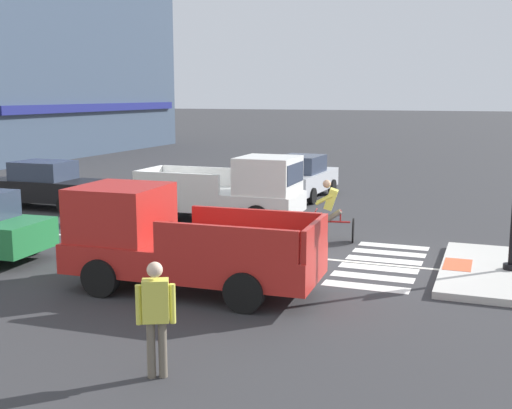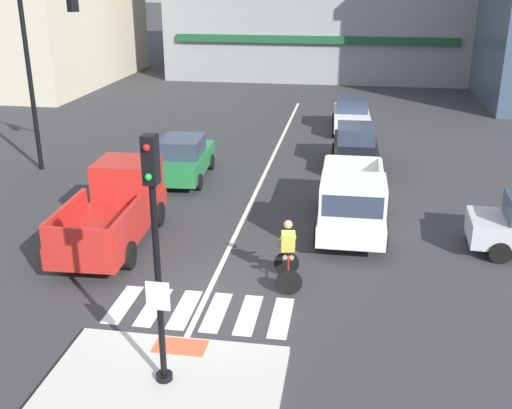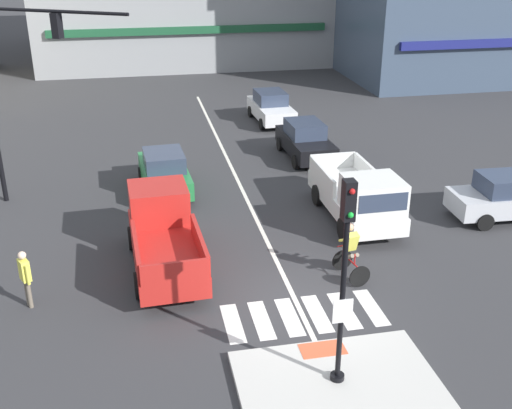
{
  "view_description": "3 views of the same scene",
  "coord_description": "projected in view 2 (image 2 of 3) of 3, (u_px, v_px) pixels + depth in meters",
  "views": [
    {
      "loc": [
        -14.56,
        -2.86,
        3.92
      ],
      "look_at": [
        -0.24,
        2.52,
        1.27
      ],
      "focal_mm": 44.67,
      "sensor_mm": 36.0,
      "label": 1
    },
    {
      "loc": [
        3.27,
        -12.65,
        7.42
      ],
      "look_at": [
        0.8,
        2.72,
        1.5
      ],
      "focal_mm": 42.87,
      "sensor_mm": 36.0,
      "label": 2
    },
    {
      "loc": [
        -4.01,
        -13.95,
        9.33
      ],
      "look_at": [
        -0.26,
        4.55,
        1.06
      ],
      "focal_mm": 43.6,
      "sensor_mm": 36.0,
      "label": 3
    }
  ],
  "objects": [
    {
      "name": "ground_plane",
      "position": [
        206.0,
        300.0,
        14.8
      ],
      "size": [
        300.0,
        300.0,
        0.0
      ],
      "primitive_type": "plane",
      "color": "#333335"
    },
    {
      "name": "traffic_island",
      "position": [
        165.0,
        382.0,
        11.69
      ],
      "size": [
        4.51,
        2.9,
        0.15
      ],
      "primitive_type": "cube",
      "color": "beige",
      "rests_on": "ground"
    },
    {
      "name": "tactile_pad_front",
      "position": [
        180.0,
        346.0,
        12.68
      ],
      "size": [
        1.1,
        0.6,
        0.01
      ],
      "primitive_type": "cube",
      "color": "#DB5B38",
      "rests_on": "traffic_island"
    },
    {
      "name": "signal_pole",
      "position": [
        156.0,
        242.0,
        10.63
      ],
      "size": [
        0.44,
        0.38,
        4.79
      ],
      "color": "black",
      "rests_on": "traffic_island"
    },
    {
      "name": "crosswalk_stripe_a",
      "position": [
        123.0,
        304.0,
        14.59
      ],
      "size": [
        0.44,
        1.8,
        0.01
      ],
      "primitive_type": "cube",
      "color": "silver",
      "rests_on": "ground"
    },
    {
      "name": "crosswalk_stripe_b",
      "position": [
        153.0,
        307.0,
        14.48
      ],
      "size": [
        0.44,
        1.8,
        0.01
      ],
      "primitive_type": "cube",
      "color": "silver",
      "rests_on": "ground"
    },
    {
      "name": "crosswalk_stripe_c",
      "position": [
        185.0,
        309.0,
        14.37
      ],
      "size": [
        0.44,
        1.8,
        0.01
      ],
      "primitive_type": "cube",
      "color": "silver",
      "rests_on": "ground"
    },
    {
      "name": "crosswalk_stripe_d",
      "position": [
        216.0,
        312.0,
        14.25
      ],
      "size": [
        0.44,
        1.8,
        0.01
      ],
      "primitive_type": "cube",
      "color": "silver",
      "rests_on": "ground"
    },
    {
      "name": "crosswalk_stripe_e",
      "position": [
        248.0,
        315.0,
        14.14
      ],
      "size": [
        0.44,
        1.8,
        0.01
      ],
      "primitive_type": "cube",
      "color": "silver",
      "rests_on": "ground"
    },
    {
      "name": "crosswalk_stripe_f",
      "position": [
        281.0,
        317.0,
        14.03
      ],
      "size": [
        0.44,
        1.8,
        0.01
      ],
      "primitive_type": "cube",
      "color": "silver",
      "rests_on": "ground"
    },
    {
      "name": "lane_centre_line",
      "position": [
        265.0,
        174.0,
        24.03
      ],
      "size": [
        0.14,
        28.0,
        0.01
      ],
      "primitive_type": "cube",
      "color": "silver",
      "rests_on": "ground"
    },
    {
      "name": "traffic_light_mast",
      "position": [
        43.0,
        49.0,
        22.26
      ],
      "size": [
        5.21,
        3.08,
        7.28
      ],
      "color": "black",
      "rests_on": "ground"
    },
    {
      "name": "car_green_westbound_far",
      "position": [
        183.0,
        158.0,
        23.21
      ],
      "size": [
        2.01,
        4.18,
        1.64
      ],
      "color": "#237A3D",
      "rests_on": "ground"
    },
    {
      "name": "car_black_eastbound_far",
      "position": [
        355.0,
        146.0,
        24.8
      ],
      "size": [
        1.95,
        4.16,
        1.64
      ],
      "color": "black",
      "rests_on": "ground"
    },
    {
      "name": "car_white_eastbound_distant",
      "position": [
        351.0,
        115.0,
        30.31
      ],
      "size": [
        1.98,
        4.17,
        1.64
      ],
      "color": "white",
      "rests_on": "ground"
    },
    {
      "name": "pickup_truck_red_westbound_near",
      "position": [
        117.0,
        208.0,
        17.88
      ],
      "size": [
        2.22,
        5.18,
        2.08
      ],
      "color": "red",
      "rests_on": "ground"
    },
    {
      "name": "pickup_truck_white_eastbound_mid",
      "position": [
        352.0,
        203.0,
        18.21
      ],
      "size": [
        2.09,
        5.11,
        2.08
      ],
      "color": "white",
      "rests_on": "ground"
    },
    {
      "name": "cyclist",
      "position": [
        288.0,
        252.0,
        15.27
      ],
      "size": [
        0.83,
        1.18,
        1.68
      ],
      "color": "black",
      "rests_on": "ground"
    }
  ]
}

